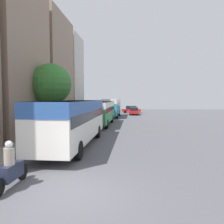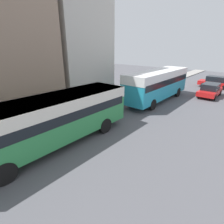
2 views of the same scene
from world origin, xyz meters
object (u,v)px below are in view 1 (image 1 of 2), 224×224
(bus_lead, at_px, (74,117))
(pedestrian_near_curb, at_px, (68,119))
(bus_following, at_px, (100,110))
(car_crossing, at_px, (131,109))
(motorcycle_behind_lead, at_px, (11,169))
(bus_third_in_line, at_px, (112,105))
(car_far_curb, at_px, (134,111))

(bus_lead, height_order, pedestrian_near_curb, bus_lead)
(bus_following, bearing_deg, pedestrian_near_curb, -135.52)
(pedestrian_near_curb, bearing_deg, car_crossing, 75.48)
(bus_following, bearing_deg, car_crossing, 81.01)
(car_crossing, bearing_deg, bus_lead, 173.99)
(car_crossing, bearing_deg, motorcycle_behind_lead, 174.45)
(bus_following, height_order, car_crossing, bus_following)
(bus_third_in_line, xyz_separation_m, pedestrian_near_curb, (-3.41, -15.06, -1.05))
(bus_third_in_line, distance_m, car_far_curb, 6.70)
(bus_third_in_line, bearing_deg, pedestrian_near_curb, -102.75)
(bus_third_in_line, xyz_separation_m, car_crossing, (3.31, 10.85, -1.21))
(bus_following, relative_size, car_crossing, 2.34)
(bus_following, distance_m, pedestrian_near_curb, 4.43)
(pedestrian_near_curb, bearing_deg, bus_third_in_line, 77.25)
(motorcycle_behind_lead, height_order, car_crossing, motorcycle_behind_lead)
(bus_lead, distance_m, motorcycle_behind_lead, 7.17)
(bus_third_in_line, distance_m, pedestrian_near_curb, 15.48)
(pedestrian_near_curb, bearing_deg, bus_following, 44.48)
(bus_following, height_order, bus_third_in_line, bus_third_in_line)
(motorcycle_behind_lead, bearing_deg, car_crossing, 84.45)
(bus_lead, bearing_deg, bus_following, 89.89)
(bus_following, distance_m, motorcycle_behind_lead, 18.77)
(bus_third_in_line, bearing_deg, bus_following, -91.49)
(car_crossing, bearing_deg, bus_third_in_line, 163.06)
(car_crossing, height_order, pedestrian_near_curb, pedestrian_near_curb)
(bus_third_in_line, height_order, car_crossing, bus_third_in_line)
(bus_lead, distance_m, pedestrian_near_curb, 9.24)
(bus_lead, relative_size, bus_third_in_line, 1.09)
(car_crossing, distance_m, pedestrian_near_curb, 26.77)
(bus_lead, xyz_separation_m, car_far_curb, (4.20, 29.04, -1.21))
(bus_lead, xyz_separation_m, motorcycle_behind_lead, (-0.40, -7.04, -1.30))
(bus_lead, height_order, bus_following, bus_lead)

